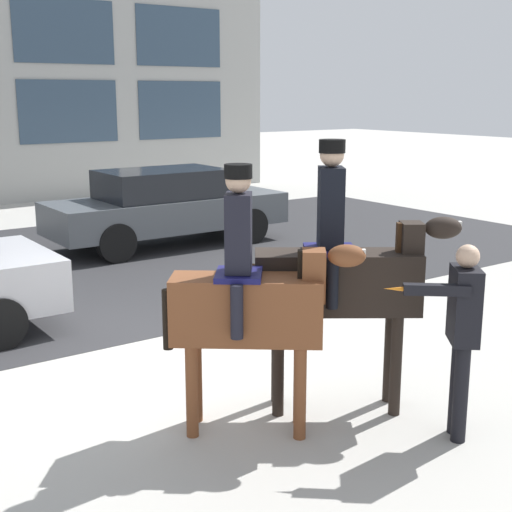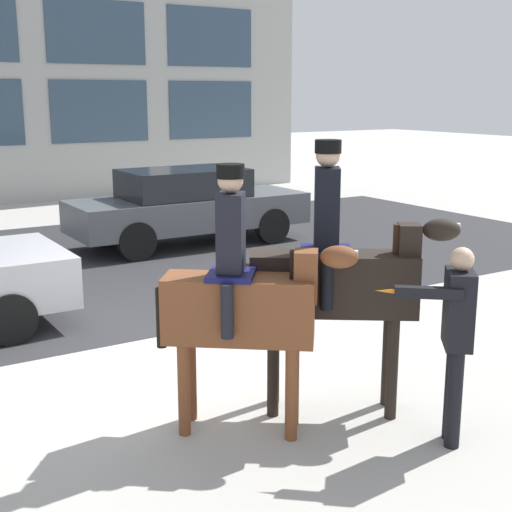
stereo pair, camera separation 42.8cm
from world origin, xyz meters
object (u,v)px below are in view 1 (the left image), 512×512
Objects in this scene: mounted_horse_companion at (341,275)px; pedestrian_bystander at (462,327)px; street_car_far_lane at (166,206)px; mounted_horse_lead at (250,300)px.

pedestrian_bystander is at bearing -32.71° from mounted_horse_companion.
street_car_far_lane is (1.84, 8.79, -0.22)m from pedestrian_bystander.
mounted_horse_lead is 0.93× the size of mounted_horse_companion.
mounted_horse_lead reaches higher than street_car_far_lane.
pedestrian_bystander is 8.99m from street_car_far_lane.
mounted_horse_lead is 8.29m from street_car_far_lane.
street_car_far_lane is (3.24, 7.62, -0.41)m from mounted_horse_lead.
pedestrian_bystander is at bearing -101.82° from street_car_far_lane.
mounted_horse_companion reaches higher than pedestrian_bystander.
mounted_horse_lead is 0.51× the size of street_car_far_lane.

